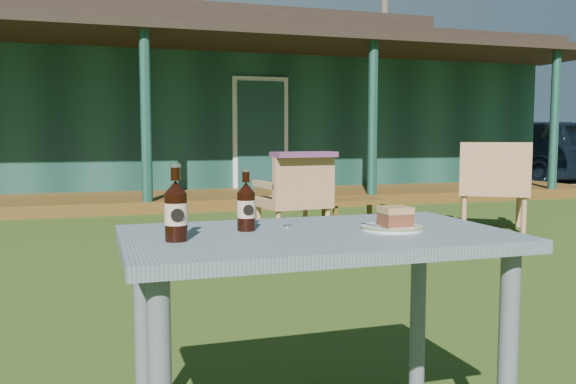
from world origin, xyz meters
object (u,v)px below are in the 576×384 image
object	(u,v)px
armchair_right	(493,181)
cake_slice	(395,216)
armchair_left	(296,194)
car_near	(562,150)
plate	(392,227)
cola_bottle_far	(176,210)
side_table	(353,205)
cafe_table	(317,264)
cola_bottle_near	(246,206)

from	to	relation	value
armchair_right	cake_slice	bearing A→B (deg)	-129.83
armchair_left	armchair_right	bearing A→B (deg)	1.08
car_near	armchair_left	distance (m)	9.60
plate	armchair_left	world-z (taller)	armchair_left
cola_bottle_far	car_near	bearing A→B (deg)	43.76
armchair_right	car_near	bearing A→B (deg)	43.28
side_table	armchair_left	bearing A→B (deg)	-176.74
cafe_table	cake_slice	size ratio (longest dim) A/B	13.04
armchair_right	side_table	xyz separation A→B (m)	(-1.64, -0.01, -0.20)
car_near	plate	distance (m)	12.73
plate	cake_slice	distance (m)	0.04
cola_bottle_near	cola_bottle_far	size ratio (longest dim) A/B	0.89
cola_bottle_near	side_table	bearing A→B (deg)	61.50
cola_bottle_near	armchair_right	bearing A→B (deg)	45.31
cola_bottle_near	cola_bottle_far	xyz separation A→B (m)	(-0.24, -0.13, 0.01)
armchair_left	cola_bottle_far	bearing A→B (deg)	-113.30
armchair_right	cafe_table	bearing A→B (deg)	-132.30
plate	cola_bottle_far	bearing A→B (deg)	-179.68
cake_slice	armchair_left	xyz separation A→B (m)	(0.92, 3.76, -0.30)
cafe_table	armchair_left	xyz separation A→B (m)	(1.17, 3.72, -0.15)
cafe_table	cola_bottle_far	size ratio (longest dim) A/B	5.39
cafe_table	plate	bearing A→B (deg)	-6.72
car_near	side_table	bearing A→B (deg)	130.73
cola_bottle_near	side_table	world-z (taller)	cola_bottle_near
plate	cola_bottle_far	distance (m)	0.69
cola_bottle_far	armchair_right	world-z (taller)	armchair_right
car_near	plate	bearing A→B (deg)	140.43
armchair_left	car_near	bearing A→B (deg)	34.21
cola_bottle_near	armchair_right	size ratio (longest dim) A/B	0.21
cola_bottle_far	side_table	size ratio (longest dim) A/B	0.37
cafe_table	cola_bottle_far	world-z (taller)	cola_bottle_far
side_table	car_near	bearing A→B (deg)	36.19
cafe_table	armchair_right	xyz separation A→B (m)	(3.42, 3.76, -0.08)
car_near	cola_bottle_far	bearing A→B (deg)	138.30
plate	cake_slice	bearing A→B (deg)	-51.59
cafe_table	armchair_left	bearing A→B (deg)	72.49
cafe_table	cola_bottle_near	size ratio (longest dim) A/B	6.08
plate	cola_bottle_near	distance (m)	0.47
cake_slice	armchair_left	bearing A→B (deg)	76.24
cafe_table	car_near	bearing A→B (deg)	45.02
plate	side_table	world-z (taller)	plate
cola_bottle_near	side_table	distance (m)	4.19
cake_slice	cola_bottle_near	size ratio (longest dim) A/B	0.47
armchair_left	side_table	xyz separation A→B (m)	(0.61, 0.03, -0.12)
plate	cake_slice	size ratio (longest dim) A/B	2.22
plate	cola_bottle_near	bearing A→B (deg)	164.77
cola_bottle_near	side_table	xyz separation A→B (m)	(1.99, 3.66, -0.46)
armchair_right	plate	bearing A→B (deg)	-129.96
car_near	cafe_table	bearing A→B (deg)	139.56
car_near	cola_bottle_far	world-z (taller)	car_near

